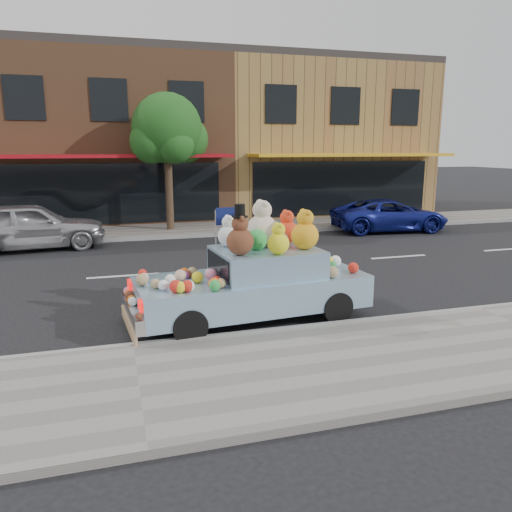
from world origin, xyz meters
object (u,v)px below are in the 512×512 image
object	(u,v)px
car_silver	(31,226)
car_blue	(390,215)
art_car	(254,278)
street_tree	(168,134)

from	to	relation	value
car_silver	car_blue	world-z (taller)	car_silver
art_car	car_silver	bearing A→B (deg)	116.12
art_car	street_tree	bearing A→B (deg)	86.75
street_tree	car_silver	world-z (taller)	street_tree
art_car	car_blue	bearing A→B (deg)	41.63
street_tree	art_car	size ratio (longest dim) A/B	1.13
street_tree	car_blue	world-z (taller)	street_tree
street_tree	car_silver	size ratio (longest dim) A/B	1.16
car_silver	car_blue	size ratio (longest dim) A/B	1.01
car_silver	car_blue	xyz separation A→B (m)	(12.94, 0.01, -0.15)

